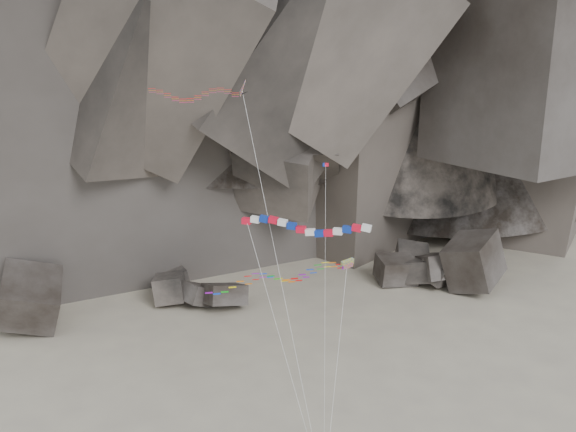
{
  "coord_description": "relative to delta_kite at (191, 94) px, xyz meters",
  "views": [
    {
      "loc": [
        -3.42,
        -54.66,
        38.53
      ],
      "look_at": [
        3.78,
        6.0,
        19.88
      ],
      "focal_mm": 45.0,
      "sensor_mm": 36.0,
      "label": 1
    }
  ],
  "objects": [
    {
      "name": "banner_kite",
      "position": [
        8.57,
        -7.17,
        -9.64
      ],
      "size": [
        9.84,
        9.42,
        20.06
      ],
      "rotation": [
        0.0,
        0.0,
        -0.42
      ],
      "color": "red",
      "rests_on": "ground"
    },
    {
      "name": "pennant_kite",
      "position": [
        10.61,
        -4.67,
        -12.46
      ],
      "size": [
        2.24,
        12.97,
        23.15
      ],
      "rotation": [
        0.0,
        0.0,
        -0.08
      ],
      "color": "red",
      "rests_on": "ground"
    },
    {
      "name": "boulder_field",
      "position": [
        13.78,
        27.41,
        -28.68
      ],
      "size": [
        66.71,
        20.26,
        9.04
      ],
      "color": "#47423F",
      "rests_on": "ground"
    },
    {
      "name": "delta_kite",
      "position": [
        0.0,
        0.0,
        0.0
      ],
      "size": [
        13.09,
        14.59,
        30.3
      ],
      "rotation": [
        0.0,
        0.0,
        -0.03
      ],
      "color": "red",
      "rests_on": "ground"
    },
    {
      "name": "parafoil_kite",
      "position": [
        6.37,
        -3.52,
        -15.16
      ],
      "size": [
        13.34,
        11.39,
        15.1
      ],
      "rotation": [
        0.0,
        0.0,
        0.46
      ],
      "color": "yellow",
      "rests_on": "ground"
    }
  ]
}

